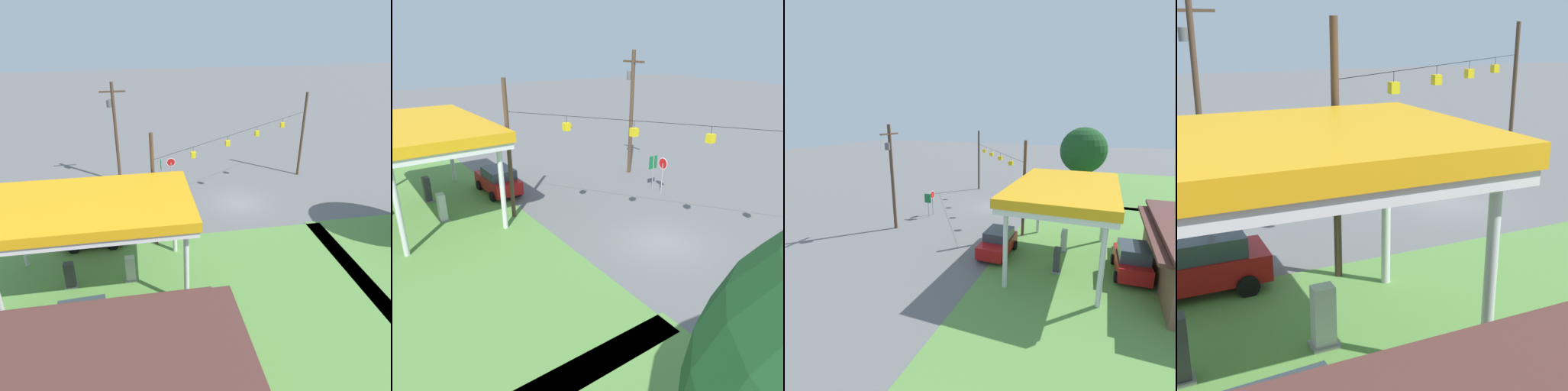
# 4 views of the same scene
# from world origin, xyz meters

# --- Properties ---
(ground_plane) EXTENTS (160.00, 160.00, 0.00)m
(ground_plane) POSITION_xyz_m (0.00, 0.00, 0.00)
(ground_plane) COLOR slate
(gas_station_canopy) EXTENTS (10.82, 6.56, 5.52)m
(gas_station_canopy) POSITION_xyz_m (10.87, 8.62, 5.01)
(gas_station_canopy) COLOR silver
(gas_station_canopy) RESTS_ON ground
(fuel_pump_near) EXTENTS (0.71, 0.56, 1.68)m
(fuel_pump_near) POSITION_xyz_m (9.14, 8.62, 0.80)
(fuel_pump_near) COLOR gray
(fuel_pump_near) RESTS_ON ground
(fuel_pump_far) EXTENTS (0.71, 0.56, 1.68)m
(fuel_pump_far) POSITION_xyz_m (12.60, 8.62, 0.80)
(fuel_pump_far) COLOR gray
(fuel_pump_far) RESTS_ON ground
(car_at_pumps_front) EXTENTS (4.12, 2.13, 1.82)m
(car_at_pumps_front) POSITION_xyz_m (11.46, 4.22, 0.94)
(car_at_pumps_front) COLOR #AD1414
(car_at_pumps_front) RESTS_ON ground
(stop_sign_roadside) EXTENTS (0.80, 0.08, 2.50)m
(stop_sign_roadside) POSITION_xyz_m (5.11, -4.99, 1.81)
(stop_sign_roadside) COLOR #99999E
(stop_sign_roadside) RESTS_ON ground
(route_sign) EXTENTS (0.10, 0.70, 2.40)m
(route_sign) POSITION_xyz_m (6.02, -4.98, 1.71)
(route_sign) COLOR gray
(route_sign) RESTS_ON ground
(utility_pole_main) EXTENTS (2.20, 0.44, 9.17)m
(utility_pole_main) POSITION_xyz_m (9.84, -6.09, 5.14)
(utility_pole_main) COLOR #4C3828
(utility_pole_main) RESTS_ON ground
(signal_span_gantry) EXTENTS (14.89, 10.24, 7.98)m
(signal_span_gantry) POSITION_xyz_m (0.00, -0.01, 4.37)
(signal_span_gantry) COLOR #4C3828
(signal_span_gantry) RESTS_ON ground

